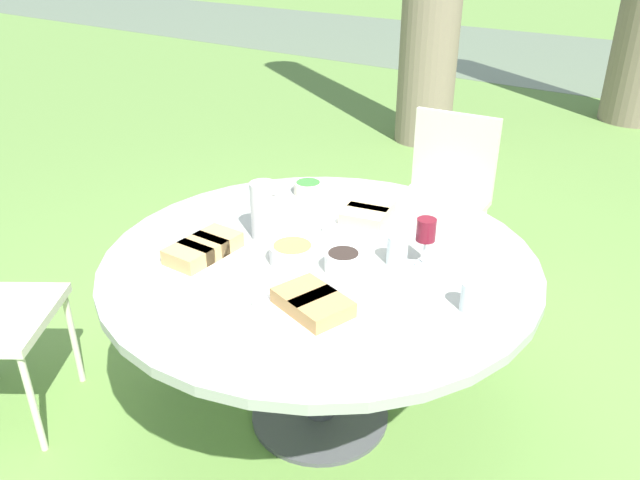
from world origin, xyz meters
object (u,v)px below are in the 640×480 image
at_px(dining_table, 320,278).
at_px(chair_near_left, 444,188).
at_px(water_pitcher, 264,210).
at_px(wine_glass, 426,232).

relative_size(dining_table, chair_near_left, 1.67).
xyz_separation_m(dining_table, chair_near_left, (-0.12, 1.25, -0.11)).
bearing_deg(water_pitcher, chair_near_left, 84.31).
relative_size(chair_near_left, water_pitcher, 4.25).
distance_m(chair_near_left, water_pitcher, 1.29).
bearing_deg(wine_glass, chair_near_left, 111.77).
distance_m(dining_table, chair_near_left, 1.26).
bearing_deg(chair_near_left, dining_table, -84.37).
xyz_separation_m(water_pitcher, wine_glass, (0.56, 0.15, 0.02)).
xyz_separation_m(dining_table, water_pitcher, (-0.25, 0.00, 0.19)).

